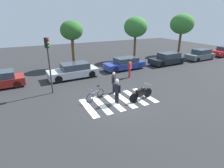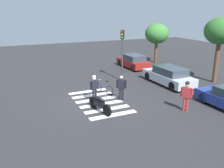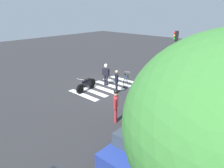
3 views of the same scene
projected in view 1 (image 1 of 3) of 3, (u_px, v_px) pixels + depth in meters
name	position (u px, v px, depth m)	size (l,w,h in m)	color
ground_plane	(119.00, 101.00, 12.68)	(60.00, 60.00, 0.00)	#2B2B2D
police_motorcycle	(141.00, 94.00, 12.71)	(2.14, 0.74, 1.06)	black
leaning_bicycle	(95.00, 95.00, 12.71)	(1.61, 0.81, 1.00)	black
officer_on_foot	(114.00, 81.00, 13.69)	(0.48, 0.52, 1.68)	black
officer_by_motorcycle	(117.00, 89.00, 12.05)	(0.31, 0.64, 1.74)	black
pedestrian_bystander	(130.00, 67.00, 17.19)	(0.58, 0.45, 1.83)	#B22D33
crosswalk_stripes	(119.00, 101.00, 12.68)	(4.95, 2.86, 0.01)	silver
car_silver_sedan	(74.00, 71.00, 17.28)	(4.72, 2.00, 1.42)	black
car_blue_hatchback	(125.00, 64.00, 20.07)	(4.61, 1.89, 1.32)	black
car_black_suv	(168.00, 59.00, 22.21)	(4.64, 1.95, 1.41)	black
car_grey_coupe	(200.00, 55.00, 24.58)	(4.20, 1.85, 1.42)	black
traffic_light_pole	(49.00, 57.00, 13.03)	(0.34, 0.35, 4.18)	#38383D
street_tree_mid	(72.00, 31.00, 19.71)	(2.46, 2.46, 5.20)	brown
street_tree_far	(136.00, 27.00, 23.20)	(3.01, 3.01, 5.58)	brown
street_tree_end	(182.00, 24.00, 26.59)	(3.42, 3.42, 5.99)	brown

